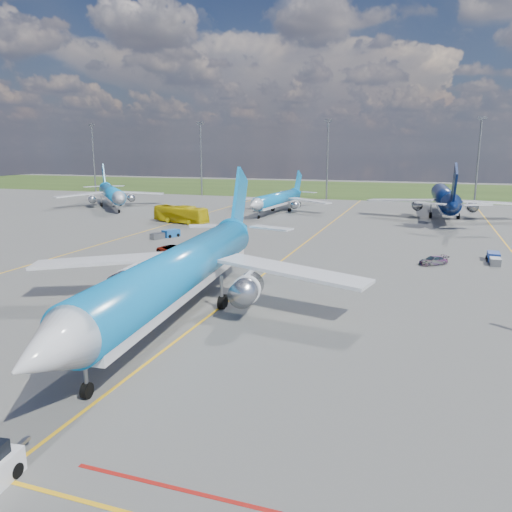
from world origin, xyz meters
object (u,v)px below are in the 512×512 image
(service_car_b, at_px, (174,251))
(service_car_c, at_px, (433,260))
(bg_jet_n, at_px, (443,217))
(bg_jet_nw, at_px, (112,207))
(apron_bus, at_px, (181,214))
(bg_jet_nnw, at_px, (278,213))
(main_airliner, at_px, (182,316))
(service_car_a, at_px, (172,259))
(baggage_tug_c, at_px, (166,234))
(baggage_tug_w, at_px, (494,258))

(service_car_b, xyz_separation_m, service_car_c, (34.18, 5.96, -0.17))
(bg_jet_n, distance_m, service_car_b, 66.47)
(bg_jet_n, bearing_deg, bg_jet_nw, 3.41)
(bg_jet_nw, relative_size, service_car_b, 7.34)
(apron_bus, distance_m, service_car_b, 31.41)
(service_car_c, bearing_deg, bg_jet_nnw, 179.51)
(main_airliner, relative_size, service_car_a, 12.85)
(bg_jet_nw, distance_m, baggage_tug_c, 48.97)
(service_car_a, xyz_separation_m, service_car_b, (-2.11, 4.33, 0.12))
(main_airliner, height_order, baggage_tug_w, main_airliner)
(service_car_b, height_order, baggage_tug_c, service_car_b)
(service_car_b, bearing_deg, apron_bus, 49.05)
(bg_jet_nnw, xyz_separation_m, apron_bus, (-13.68, -22.19, 1.74))
(apron_bus, relative_size, baggage_tug_w, 2.39)
(bg_jet_nnw, xyz_separation_m, service_car_c, (33.94, -44.61, 0.56))
(bg_jet_nw, xyz_separation_m, service_car_b, (42.59, -47.30, 0.73))
(service_car_b, relative_size, baggage_tug_w, 1.01)
(bg_jet_nw, distance_m, bg_jet_nnw, 42.96)
(bg_jet_nnw, bearing_deg, main_airliner, -75.77)
(bg_jet_nnw, relative_size, baggage_tug_c, 6.19)
(bg_jet_nw, bearing_deg, bg_jet_n, -35.39)
(main_airliner, distance_m, baggage_tug_w, 43.51)
(bg_jet_n, xyz_separation_m, main_airliner, (-23.75, -78.02, 0.00))
(bg_jet_nw, bearing_deg, bg_jet_nnw, -36.95)
(apron_bus, distance_m, service_car_c, 52.65)
(main_airliner, bearing_deg, service_car_c, 47.54)
(bg_jet_n, bearing_deg, baggage_tug_c, 41.39)
(bg_jet_nnw, relative_size, bg_jet_n, 0.75)
(bg_jet_nnw, bearing_deg, bg_jet_n, 12.23)
(apron_bus, distance_m, service_car_a, 36.23)
(bg_jet_n, relative_size, service_car_c, 11.63)
(main_airliner, distance_m, service_car_b, 25.91)
(apron_bus, xyz_separation_m, service_car_b, (13.43, -28.38, -1.01))
(apron_bus, bearing_deg, main_airliner, -136.72)
(apron_bus, bearing_deg, service_car_a, -138.59)
(baggage_tug_c, bearing_deg, service_car_c, 14.80)
(service_car_c, distance_m, baggage_tug_w, 8.57)
(bg_jet_nnw, bearing_deg, apron_bus, -117.17)
(service_car_a, distance_m, service_car_c, 33.69)
(main_airliner, distance_m, service_car_a, 21.10)
(service_car_b, bearing_deg, service_car_a, -130.38)
(service_car_a, height_order, baggage_tug_c, service_car_a)
(apron_bus, xyz_separation_m, baggage_tug_c, (5.37, -15.81, -1.17))
(bg_jet_n, relative_size, apron_bus, 3.62)
(bg_jet_n, distance_m, baggage_tug_c, 61.93)
(main_airliner, distance_m, apron_bus, 57.28)
(bg_jet_nnw, relative_size, service_car_c, 8.75)
(bg_jet_nw, distance_m, apron_bus, 34.80)
(apron_bus, bearing_deg, baggage_tug_w, -92.44)
(bg_jet_n, relative_size, baggage_tug_w, 8.65)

